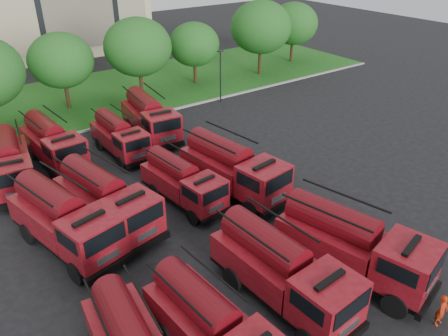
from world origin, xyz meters
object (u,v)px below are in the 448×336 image
Objects in this scene: fire_truck_5 at (106,200)px; fire_truck_10 at (119,136)px; fire_truck_2 at (282,270)px; firefighter_0 at (438,323)px; fire_truck_9 at (53,143)px; firefighter_4 at (124,322)px; firefighter_3 at (365,278)px; fire_truck_4 at (64,220)px; fire_truck_1 at (213,328)px; fire_truck_11 at (150,117)px; fire_truck_3 at (353,244)px; firefighter_2 at (428,266)px; firefighter_5 at (270,181)px; fire_truck_6 at (183,182)px; fire_truck_7 at (233,169)px; fire_truck_8 at (11,163)px.

fire_truck_5 is 9.31m from fire_truck_10.
fire_truck_2 is 7.16m from firefighter_0.
fire_truck_9 is 4.74m from fire_truck_10.
fire_truck_2 is 7.36m from firefighter_4.
fire_truck_10 is 20.26m from firefighter_3.
firefighter_0 is (4.45, -23.48, -1.46)m from fire_truck_10.
firefighter_3 is (11.11, -10.99, -1.76)m from fire_truck_4.
fire_truck_10 is at bearing 71.90° from fire_truck_1.
fire_truck_5 is 1.03× the size of fire_truck_11.
firefighter_0 is at bearing -95.20° from fire_truck_3.
firefighter_2 is 1.08× the size of firefighter_3.
firefighter_5 is (2.39, 9.98, 0.00)m from firefighter_3.
fire_truck_4 is (-6.72, 9.56, 0.03)m from fire_truck_2.
fire_truck_4 reaches higher than firefighter_5.
fire_truck_5 is at bearing 168.91° from fire_truck_6.
fire_truck_10 is (6.93, 8.78, -0.30)m from fire_truck_4.
firefighter_0 is (8.94, -4.43, -1.57)m from fire_truck_1.
fire_truck_1 is 4.58m from firefighter_4.
fire_truck_7 is 13.61m from fire_truck_9.
fire_truck_6 is 11.89m from firefighter_3.
fire_truck_7 reaches higher than firefighter_4.
firefighter_2 is at bearing -58.20° from fire_truck_5.
fire_truck_4 is 1.05× the size of fire_truck_11.
fire_truck_8 is 3.59m from fire_truck_9.
fire_truck_10 is 11.88m from firefighter_5.
fire_truck_7 reaches higher than fire_truck_11.
firefighter_3 is at bearing 176.25° from firefighter_4.
firefighter_3 is at bearing -94.56° from fire_truck_7.
fire_truck_4 reaches higher than firefighter_3.
fire_truck_1 is 4.64× the size of firefighter_3.
fire_truck_1 is 0.86× the size of fire_truck_3.
firefighter_0 is at bearing 162.26° from firefighter_4.
firefighter_0 is at bearing 78.93° from firefighter_3.
firefighter_5 is (10.95, -1.58, -1.74)m from fire_truck_5.
fire_truck_2 is at bearing -121.15° from fire_truck_7.
fire_truck_8 is 4.68× the size of firefighter_0.
fire_truck_3 is 9.49m from fire_truck_7.
fire_truck_7 is (10.52, -0.74, 0.04)m from fire_truck_4.
fire_truck_8 is at bearing 101.91° from fire_truck_5.
firefighter_5 is at bearing -138.98° from firefighter_4.
fire_truck_7 reaches higher than fire_truck_5.
fire_truck_2 is 8.39m from firefighter_2.
fire_truck_2 is 4.93m from firefighter_3.
fire_truck_6 is at bearing -118.20° from firefighter_4.
fire_truck_8 is at bearing 108.02° from fire_truck_3.
fire_truck_3 is at bearing -80.17° from fire_truck_10.
fire_truck_3 reaches higher than fire_truck_8.
fire_truck_1 is at bearing -20.03° from firefighter_3.
fire_truck_9 is (-0.04, 20.46, 0.08)m from fire_truck_1.
fire_truck_6 is at bearing -100.48° from fire_truck_11.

